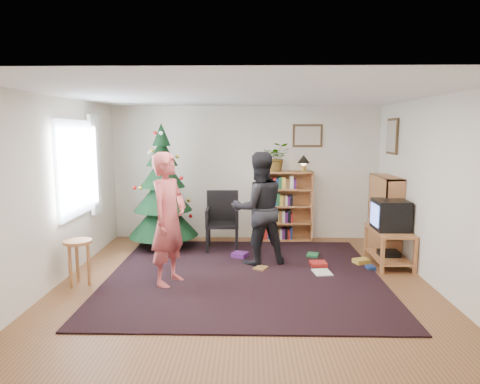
{
  "coord_description": "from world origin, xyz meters",
  "views": [
    {
      "loc": [
        0.07,
        -5.55,
        2.06
      ],
      "look_at": [
        -0.07,
        1.03,
        1.1
      ],
      "focal_mm": 32.0,
      "sensor_mm": 36.0,
      "label": 1
    }
  ],
  "objects_px": {
    "christmas_tree": "(163,197)",
    "potted_plant": "(276,157)",
    "picture_back": "(308,136)",
    "picture_right": "(392,136)",
    "stool": "(78,250)",
    "person_by_chair": "(259,209)",
    "tv_stand": "(389,244)",
    "crt_tv": "(390,215)",
    "bookshelf_back": "(287,205)",
    "person_standing": "(169,219)",
    "bookshelf_right": "(385,214)",
    "table_lamp": "(304,160)",
    "armchair": "(223,218)"
  },
  "relations": [
    {
      "from": "tv_stand",
      "to": "person_standing",
      "type": "height_order",
      "value": "person_standing"
    },
    {
      "from": "christmas_tree",
      "to": "person_standing",
      "type": "height_order",
      "value": "christmas_tree"
    },
    {
      "from": "bookshelf_back",
      "to": "armchair",
      "type": "relative_size",
      "value": 1.29
    },
    {
      "from": "bookshelf_right",
      "to": "potted_plant",
      "type": "bearing_deg",
      "value": 65.15
    },
    {
      "from": "armchair",
      "to": "potted_plant",
      "type": "relative_size",
      "value": 1.92
    },
    {
      "from": "potted_plant",
      "to": "table_lamp",
      "type": "relative_size",
      "value": 1.71
    },
    {
      "from": "picture_right",
      "to": "crt_tv",
      "type": "bearing_deg",
      "value": -106.41
    },
    {
      "from": "christmas_tree",
      "to": "stool",
      "type": "distance_m",
      "value": 2.03
    },
    {
      "from": "person_by_chair",
      "to": "potted_plant",
      "type": "relative_size",
      "value": 3.31
    },
    {
      "from": "tv_stand",
      "to": "crt_tv",
      "type": "relative_size",
      "value": 1.81
    },
    {
      "from": "crt_tv",
      "to": "potted_plant",
      "type": "height_order",
      "value": "potted_plant"
    },
    {
      "from": "person_by_chair",
      "to": "stool",
      "type": "bearing_deg",
      "value": 5.27
    },
    {
      "from": "christmas_tree",
      "to": "crt_tv",
      "type": "height_order",
      "value": "christmas_tree"
    },
    {
      "from": "crt_tv",
      "to": "armchair",
      "type": "relative_size",
      "value": 0.52
    },
    {
      "from": "tv_stand",
      "to": "armchair",
      "type": "distance_m",
      "value": 2.76
    },
    {
      "from": "picture_right",
      "to": "picture_back",
      "type": "bearing_deg",
      "value": 151.31
    },
    {
      "from": "picture_back",
      "to": "christmas_tree",
      "type": "bearing_deg",
      "value": -163.61
    },
    {
      "from": "armchair",
      "to": "picture_right",
      "type": "bearing_deg",
      "value": -1.63
    },
    {
      "from": "stool",
      "to": "person_by_chair",
      "type": "distance_m",
      "value": 2.63
    },
    {
      "from": "bookshelf_back",
      "to": "armchair",
      "type": "height_order",
      "value": "bookshelf_back"
    },
    {
      "from": "picture_right",
      "to": "table_lamp",
      "type": "height_order",
      "value": "picture_right"
    },
    {
      "from": "armchair",
      "to": "person_by_chair",
      "type": "xyz_separation_m",
      "value": [
        0.61,
        -0.86,
        0.32
      ]
    },
    {
      "from": "crt_tv",
      "to": "stool",
      "type": "distance_m",
      "value": 4.53
    },
    {
      "from": "picture_back",
      "to": "picture_right",
      "type": "height_order",
      "value": "picture_right"
    },
    {
      "from": "person_by_chair",
      "to": "christmas_tree",
      "type": "bearing_deg",
      "value": -44.12
    },
    {
      "from": "person_by_chair",
      "to": "person_standing",
      "type": "bearing_deg",
      "value": 19.86
    },
    {
      "from": "potted_plant",
      "to": "armchair",
      "type": "bearing_deg",
      "value": -147.47
    },
    {
      "from": "bookshelf_right",
      "to": "person_standing",
      "type": "height_order",
      "value": "person_standing"
    },
    {
      "from": "picture_back",
      "to": "potted_plant",
      "type": "relative_size",
      "value": 1.05
    },
    {
      "from": "stool",
      "to": "person_by_chair",
      "type": "xyz_separation_m",
      "value": [
        2.42,
        0.97,
        0.39
      ]
    },
    {
      "from": "picture_back",
      "to": "crt_tv",
      "type": "distance_m",
      "value": 2.25
    },
    {
      "from": "bookshelf_right",
      "to": "person_by_chair",
      "type": "xyz_separation_m",
      "value": [
        -2.12,
        -0.65,
        0.2
      ]
    },
    {
      "from": "bookshelf_back",
      "to": "potted_plant",
      "type": "height_order",
      "value": "potted_plant"
    },
    {
      "from": "bookshelf_back",
      "to": "crt_tv",
      "type": "xyz_separation_m",
      "value": [
        1.45,
        -1.47,
        0.11
      ]
    },
    {
      "from": "bookshelf_right",
      "to": "tv_stand",
      "type": "bearing_deg",
      "value": 169.46
    },
    {
      "from": "christmas_tree",
      "to": "person_standing",
      "type": "distance_m",
      "value": 1.8
    },
    {
      "from": "crt_tv",
      "to": "person_standing",
      "type": "height_order",
      "value": "person_standing"
    },
    {
      "from": "crt_tv",
      "to": "potted_plant",
      "type": "distance_m",
      "value": 2.34
    },
    {
      "from": "tv_stand",
      "to": "bookshelf_right",
      "type": "bearing_deg",
      "value": 79.46
    },
    {
      "from": "picture_right",
      "to": "person_by_chair",
      "type": "xyz_separation_m",
      "value": [
        -2.26,
        -0.88,
        -1.08
      ]
    },
    {
      "from": "picture_right",
      "to": "potted_plant",
      "type": "relative_size",
      "value": 1.15
    },
    {
      "from": "christmas_tree",
      "to": "stool",
      "type": "height_order",
      "value": "christmas_tree"
    },
    {
      "from": "crt_tv",
      "to": "picture_back",
      "type": "bearing_deg",
      "value": 123.69
    },
    {
      "from": "bookshelf_back",
      "to": "person_by_chair",
      "type": "relative_size",
      "value": 0.75
    },
    {
      "from": "christmas_tree",
      "to": "potted_plant",
      "type": "height_order",
      "value": "christmas_tree"
    },
    {
      "from": "picture_back",
      "to": "table_lamp",
      "type": "relative_size",
      "value": 1.8
    },
    {
      "from": "picture_back",
      "to": "bookshelf_right",
      "type": "distance_m",
      "value": 2.0
    },
    {
      "from": "christmas_tree",
      "to": "bookshelf_back",
      "type": "bearing_deg",
      "value": 15.84
    },
    {
      "from": "christmas_tree",
      "to": "bookshelf_back",
      "type": "xyz_separation_m",
      "value": [
        2.19,
        0.62,
        -0.24
      ]
    },
    {
      "from": "picture_back",
      "to": "person_standing",
      "type": "bearing_deg",
      "value": -130.59
    }
  ]
}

